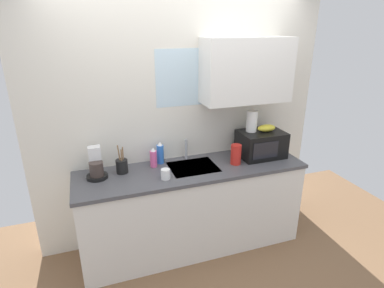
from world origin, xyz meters
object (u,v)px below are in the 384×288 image
object	(u,v)px
banana_bunch	(266,128)
dish_soap_bottle_blue	(160,153)
cereal_canister	(236,154)
utensil_crock	(122,166)
microwave	(261,144)
dish_soap_bottle_pink	(153,158)
coffee_maker	(96,166)
mug_white	(166,174)
paper_towel_roll	(252,121)

from	to	relation	value
banana_bunch	dish_soap_bottle_blue	bearing A→B (deg)	171.43
cereal_canister	utensil_crock	size ratio (longest dim) A/B	0.72
microwave	dish_soap_bottle_pink	xyz separation A→B (m)	(-1.13, 0.11, -0.04)
coffee_maker	dish_soap_bottle_blue	distance (m)	0.63
dish_soap_bottle_pink	cereal_canister	xyz separation A→B (m)	(0.79, -0.20, 0.01)
banana_bunch	utensil_crock	distance (m)	1.51
banana_bunch	mug_white	xyz separation A→B (m)	(-1.14, -0.19, -0.26)
paper_towel_roll	mug_white	xyz separation A→B (m)	(-0.99, -0.24, -0.33)
microwave	utensil_crock	xyz separation A→B (m)	(-1.44, 0.07, -0.07)
coffee_maker	dish_soap_bottle_blue	bearing A→B (deg)	9.73
dish_soap_bottle_blue	dish_soap_bottle_pink	xyz separation A→B (m)	(-0.08, -0.06, -0.01)
dish_soap_bottle_pink	mug_white	distance (m)	0.30
banana_bunch	coffee_maker	size ratio (longest dim) A/B	0.71
cereal_canister	utensil_crock	bearing A→B (deg)	171.22
dish_soap_bottle_blue	cereal_canister	size ratio (longest dim) A/B	1.12
banana_bunch	dish_soap_bottle_pink	distance (m)	1.20
mug_white	utensil_crock	bearing A→B (deg)	143.68
banana_bunch	paper_towel_roll	bearing A→B (deg)	161.57
microwave	cereal_canister	bearing A→B (deg)	-163.83
dish_soap_bottle_pink	cereal_canister	size ratio (longest dim) A/B	0.98
mug_white	dish_soap_bottle_blue	bearing A→B (deg)	83.58
dish_soap_bottle_pink	cereal_canister	bearing A→B (deg)	-14.54
coffee_maker	cereal_canister	size ratio (longest dim) A/B	1.38
banana_bunch	dish_soap_bottle_blue	xyz separation A→B (m)	(-1.10, 0.17, -0.20)
microwave	banana_bunch	world-z (taller)	banana_bunch
microwave	mug_white	xyz separation A→B (m)	(-1.09, -0.19, -0.09)
dish_soap_bottle_pink	microwave	bearing A→B (deg)	-5.38
paper_towel_roll	coffee_maker	xyz separation A→B (m)	(-1.57, 0.01, -0.28)
microwave	utensil_crock	distance (m)	1.44
banana_bunch	dish_soap_bottle_pink	world-z (taller)	banana_bunch
coffee_maker	dish_soap_bottle_pink	size ratio (longest dim) A/B	1.41
dish_soap_bottle_blue	mug_white	world-z (taller)	dish_soap_bottle_blue
microwave	banana_bunch	xyz separation A→B (m)	(0.05, 0.00, 0.17)
paper_towel_roll	dish_soap_bottle_pink	world-z (taller)	paper_towel_roll
banana_bunch	coffee_maker	world-z (taller)	banana_bunch
coffee_maker	mug_white	bearing A→B (deg)	-23.05
dish_soap_bottle_pink	mug_white	size ratio (longest dim) A/B	2.10
cereal_canister	utensil_crock	distance (m)	1.11
dish_soap_bottle_pink	cereal_canister	distance (m)	0.82
banana_bunch	dish_soap_bottle_pink	xyz separation A→B (m)	(-1.18, 0.10, -0.21)
mug_white	cereal_canister	bearing A→B (deg)	6.88
mug_white	utensil_crock	world-z (taller)	utensil_crock
paper_towel_roll	cereal_canister	bearing A→B (deg)	-147.99
microwave	utensil_crock	bearing A→B (deg)	177.16
dish_soap_bottle_blue	mug_white	distance (m)	0.36
dish_soap_bottle_pink	utensil_crock	bearing A→B (deg)	-173.58
coffee_maker	utensil_crock	size ratio (longest dim) A/B	1.00
paper_towel_roll	coffee_maker	world-z (taller)	paper_towel_roll
microwave	coffee_maker	distance (m)	1.67
mug_white	coffee_maker	bearing A→B (deg)	156.95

